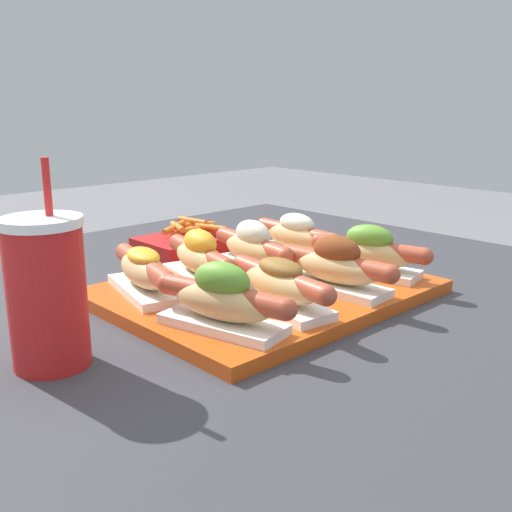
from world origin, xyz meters
The scene contains 13 objects.
patio_table centered at (0.00, 0.00, 0.36)m, with size 1.09×1.17×0.72m.
serving_tray centered at (-0.03, 0.01, 0.73)m, with size 0.44×0.35×0.02m.
hot_dog_0 centered at (-0.19, -0.08, 0.78)m, with size 0.09×0.19×0.08m.
hot_dog_1 centered at (-0.09, -0.08, 0.77)m, with size 0.08×0.20×0.07m.
hot_dog_2 centered at (0.02, -0.08, 0.78)m, with size 0.07×0.20×0.08m.
hot_dog_3 centered at (0.13, -0.06, 0.78)m, with size 0.09×0.19×0.08m.
hot_dog_4 centered at (-0.18, 0.09, 0.77)m, with size 0.10×0.19×0.06m.
hot_dog_5 centered at (-0.08, 0.09, 0.77)m, with size 0.09×0.19×0.08m.
hot_dog_6 centered at (0.01, 0.08, 0.78)m, with size 0.08×0.20×0.08m.
hot_dog_7 centered at (0.13, 0.09, 0.77)m, with size 0.07×0.20×0.07m.
sauce_bowl centered at (0.26, 0.04, 0.74)m, with size 0.08×0.08×0.03m.
drink_cup centered at (-0.36, 0.00, 0.80)m, with size 0.09×0.09×0.22m.
fries_basket centered at (0.04, 0.28, 0.74)m, with size 0.17×0.13×0.06m.
Camera 1 is at (-0.61, -0.59, 1.00)m, focal length 42.00 mm.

